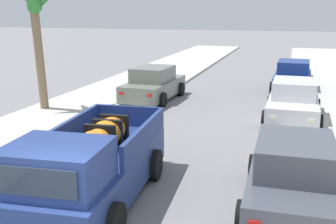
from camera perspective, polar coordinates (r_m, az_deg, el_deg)
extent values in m
cube|color=beige|center=(18.77, -9.32, 1.29)|extent=(4.72, 60.00, 0.12)
cube|color=silver|center=(18.37, -6.61, 1.08)|extent=(0.16, 60.00, 0.10)
cube|color=silver|center=(16.98, 20.35, -0.77)|extent=(0.16, 60.00, 0.10)
cube|color=navy|center=(9.28, -10.03, -8.40)|extent=(2.28, 5.23, 0.80)
cube|color=navy|center=(7.65, -14.86, -7.16)|extent=(1.82, 1.62, 0.80)
cube|color=#283342|center=(8.28, -12.48, -5.24)|extent=(1.38, 0.16, 0.44)
cube|color=#283342|center=(7.02, -17.72, -9.10)|extent=(1.46, 0.17, 0.48)
cube|color=navy|center=(9.53, -3.16, -3.26)|extent=(0.34, 3.30, 0.56)
cube|color=navy|center=(10.16, -13.10, -2.52)|extent=(0.34, 3.30, 0.56)
cube|color=navy|center=(11.31, -5.35, -0.55)|extent=(1.88, 0.24, 0.56)
cube|color=silver|center=(11.62, -5.12, -4.46)|extent=(1.83, 0.25, 0.20)
cylinder|color=black|center=(7.76, -7.47, -14.77)|extent=(0.31, 0.78, 0.76)
cylinder|color=black|center=(8.57, -20.20, -12.64)|extent=(0.31, 0.78, 0.76)
cylinder|color=black|center=(10.30, -1.90, -7.21)|extent=(0.31, 0.78, 0.76)
cylinder|color=black|center=(10.93, -11.96, -6.26)|extent=(0.31, 0.78, 0.76)
cube|color=red|center=(11.31, -1.58, -3.34)|extent=(0.22, 0.06, 0.18)
cube|color=red|center=(11.75, -8.69, -2.83)|extent=(0.22, 0.06, 0.18)
ellipsoid|color=orange|center=(9.82, -8.26, -2.75)|extent=(0.82, 1.75, 0.60)
sphere|color=orange|center=(8.95, -10.42, -3.94)|extent=(0.44, 0.44, 0.44)
cube|color=black|center=(10.24, -7.34, -2.03)|extent=(0.72, 0.17, 0.61)
cube|color=black|center=(9.82, -8.26, -2.75)|extent=(0.72, 0.17, 0.61)
cube|color=black|center=(9.40, -9.26, -3.54)|extent=(0.72, 0.17, 0.61)
cube|color=#474C56|center=(9.20, 16.69, -9.42)|extent=(1.82, 4.23, 0.72)
cube|color=#474C56|center=(8.87, 17.00, -5.63)|extent=(1.55, 2.12, 0.64)
cube|color=#283342|center=(9.80, 16.93, -3.89)|extent=(1.37, 0.10, 0.52)
cube|color=#283342|center=(7.96, 17.08, -8.03)|extent=(1.34, 0.10, 0.50)
cylinder|color=black|center=(10.50, 11.61, -7.43)|extent=(0.23, 0.64, 0.64)
cylinder|color=black|center=(10.56, 21.50, -8.04)|extent=(0.23, 0.64, 0.64)
cylinder|color=black|center=(8.13, 10.10, -13.92)|extent=(0.23, 0.64, 0.64)
cube|color=red|center=(7.25, 11.70, -14.75)|extent=(0.20, 0.04, 0.12)
cube|color=white|center=(11.16, 13.48, -4.68)|extent=(0.20, 0.04, 0.10)
cube|color=white|center=(11.19, 19.81, -5.08)|extent=(0.20, 0.04, 0.10)
cube|color=navy|center=(22.36, 16.63, 4.14)|extent=(1.87, 4.24, 0.72)
cube|color=navy|center=(22.36, 16.76, 5.90)|extent=(1.57, 2.14, 0.64)
cube|color=#283342|center=(21.40, 16.67, 5.52)|extent=(1.37, 0.12, 0.52)
cube|color=#283342|center=(23.32, 16.84, 6.15)|extent=(1.34, 0.11, 0.50)
cylinder|color=black|center=(21.11, 18.91, 2.83)|extent=(0.24, 0.65, 0.64)
cylinder|color=black|center=(21.15, 14.03, 3.19)|extent=(0.24, 0.65, 0.64)
cylinder|color=black|center=(23.68, 18.89, 3.96)|extent=(0.24, 0.65, 0.64)
cylinder|color=black|center=(23.72, 14.53, 4.28)|extent=(0.24, 0.65, 0.64)
cube|color=red|center=(24.42, 18.31, 5.06)|extent=(0.20, 0.05, 0.12)
cube|color=white|center=(20.26, 18.18, 3.28)|extent=(0.20, 0.05, 0.10)
cube|color=red|center=(24.45, 15.34, 5.27)|extent=(0.20, 0.05, 0.12)
cube|color=white|center=(20.29, 14.70, 3.54)|extent=(0.20, 0.05, 0.10)
cube|color=slate|center=(19.32, -1.96, 3.27)|extent=(1.96, 4.28, 0.72)
cube|color=slate|center=(19.12, -2.08, 5.22)|extent=(1.62, 2.17, 0.64)
cube|color=#283342|center=(20.02, -1.06, 5.56)|extent=(1.37, 0.14, 0.52)
cube|color=#283342|center=(18.23, -3.20, 4.72)|extent=(1.34, 0.14, 0.50)
cylinder|color=black|center=(20.88, -2.96, 3.45)|extent=(0.25, 0.65, 0.64)
cylinder|color=black|center=(20.27, 1.77, 3.15)|extent=(0.25, 0.65, 0.64)
cylinder|color=black|center=(18.54, -6.01, 2.07)|extent=(0.25, 0.65, 0.64)
cylinder|color=black|center=(17.86, -0.77, 1.69)|extent=(0.25, 0.65, 0.64)
cube|color=red|center=(17.65, -6.37, 2.53)|extent=(0.20, 0.05, 0.12)
cube|color=white|center=(21.47, -1.44, 4.53)|extent=(0.20, 0.05, 0.10)
cube|color=red|center=(17.15, -2.55, 2.27)|extent=(0.20, 0.05, 0.12)
cube|color=white|center=(21.07, 1.70, 4.35)|extent=(0.20, 0.05, 0.10)
cube|color=silver|center=(16.24, 16.67, 0.65)|extent=(1.81, 4.22, 0.72)
cube|color=silver|center=(16.20, 16.84, 3.07)|extent=(1.54, 2.12, 0.64)
cube|color=#283342|center=(15.25, 16.78, 2.35)|extent=(1.37, 0.10, 0.52)
cube|color=#283342|center=(17.16, 16.89, 3.57)|extent=(1.34, 0.10, 0.50)
cylinder|color=black|center=(15.04, 19.95, -1.48)|extent=(0.23, 0.64, 0.64)
cylinder|color=black|center=(15.05, 13.09, -0.99)|extent=(0.23, 0.64, 0.64)
cylinder|color=black|center=(17.57, 19.64, 0.67)|extent=(0.23, 0.64, 0.64)
cylinder|color=black|center=(17.58, 13.77, 1.09)|extent=(0.23, 0.64, 0.64)
cube|color=red|center=(18.29, 18.81, 2.27)|extent=(0.20, 0.04, 0.12)
cube|color=white|center=(14.18, 19.01, -1.10)|extent=(0.20, 0.04, 0.10)
cube|color=red|center=(18.29, 14.85, 2.55)|extent=(0.20, 0.04, 0.12)
cube|color=white|center=(14.18, 14.04, -0.75)|extent=(0.20, 0.04, 0.10)
cylinder|color=#846B4C|center=(17.47, -17.26, 8.22)|extent=(0.34, 0.65, 5.12)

